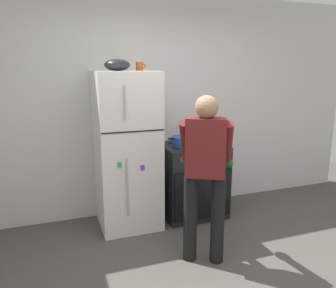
{
  "coord_description": "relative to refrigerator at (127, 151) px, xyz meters",
  "views": [
    {
      "loc": [
        -1.19,
        -2.08,
        1.84
      ],
      "look_at": [
        0.03,
        1.32,
        1.0
      ],
      "focal_mm": 35.62,
      "sensor_mm": 36.0,
      "label": 1
    }
  ],
  "objects": [
    {
      "name": "kitchen_wall_back",
      "position": [
        0.39,
        0.38,
        0.45
      ],
      "size": [
        6.0,
        0.1,
        2.7
      ],
      "primitive_type": "cube",
      "color": "silver",
      "rests_on": "ground"
    },
    {
      "name": "refrigerator",
      "position": [
        0.0,
        0.0,
        0.0
      ],
      "size": [
        0.68,
        0.72,
        1.8
      ],
      "color": "white",
      "rests_on": "ground"
    },
    {
      "name": "stove_range",
      "position": [
        0.82,
        -0.01,
        -0.45
      ],
      "size": [
        0.76,
        0.67,
        0.91
      ],
      "color": "black",
      "rests_on": "ground"
    },
    {
      "name": "person_cook",
      "position": [
        0.51,
        -0.99,
        0.05
      ],
      "size": [
        0.63,
        0.65,
        1.6
      ],
      "color": "black",
      "rests_on": "ground"
    },
    {
      "name": "red_pot",
      "position": [
        0.66,
        -0.05,
        0.07
      ],
      "size": [
        0.35,
        0.25,
        0.11
      ],
      "color": "#19479E",
      "rests_on": "stove_range"
    },
    {
      "name": "coffee_mug",
      "position": [
        0.18,
        0.05,
        0.95
      ],
      "size": [
        0.11,
        0.08,
        0.1
      ],
      "color": "#B24C1E",
      "rests_on": "refrigerator"
    },
    {
      "name": "pepper_mill",
      "position": [
        1.12,
        0.2,
        0.1
      ],
      "size": [
        0.05,
        0.05,
        0.17
      ],
      "primitive_type": "cylinder",
      "color": "brown",
      "rests_on": "stove_range"
    },
    {
      "name": "mixing_bowl",
      "position": [
        -0.08,
        0.0,
        0.96
      ],
      "size": [
        0.28,
        0.28,
        0.13
      ],
      "primitive_type": "ellipsoid",
      "color": "black",
      "rests_on": "refrigerator"
    }
  ]
}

